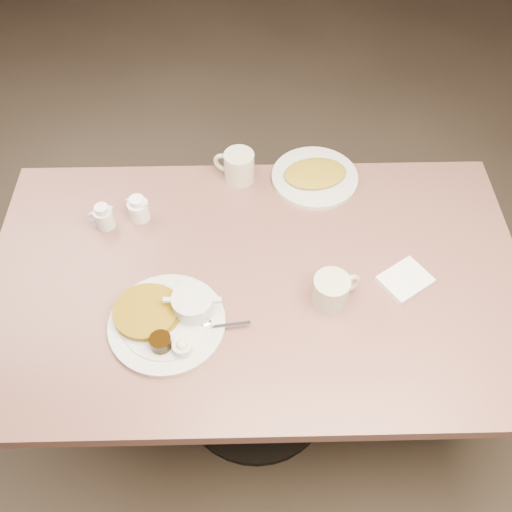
{
  "coord_description": "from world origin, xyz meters",
  "views": [
    {
      "loc": [
        -0.02,
        -0.92,
        2.03
      ],
      "look_at": [
        0.0,
        0.02,
        0.82
      ],
      "focal_mm": 39.96,
      "sensor_mm": 36.0,
      "label": 1
    }
  ],
  "objects_px": {
    "creamer_right": "(138,209)",
    "creamer_left": "(104,217)",
    "main_plate": "(169,317)",
    "hash_plate": "(315,176)",
    "coffee_mug_near": "(332,290)",
    "diner_table": "(256,310)",
    "coffee_mug_far": "(238,166)"
  },
  "relations": [
    {
      "from": "creamer_right",
      "to": "hash_plate",
      "type": "xyz_separation_m",
      "value": [
        0.54,
        0.15,
        -0.02
      ]
    },
    {
      "from": "coffee_mug_near",
      "to": "hash_plate",
      "type": "height_order",
      "value": "coffee_mug_near"
    },
    {
      "from": "coffee_mug_near",
      "to": "hash_plate",
      "type": "xyz_separation_m",
      "value": [
        -0.0,
        0.46,
        -0.03
      ]
    },
    {
      "from": "diner_table",
      "to": "main_plate",
      "type": "distance_m",
      "value": 0.33
    },
    {
      "from": "main_plate",
      "to": "hash_plate",
      "type": "xyz_separation_m",
      "value": [
        0.42,
        0.52,
        -0.01
      ]
    },
    {
      "from": "creamer_right",
      "to": "creamer_left",
      "type": "bearing_deg",
      "value": -162.74
    },
    {
      "from": "coffee_mug_far",
      "to": "main_plate",
      "type": "bearing_deg",
      "value": -108.82
    },
    {
      "from": "diner_table",
      "to": "creamer_left",
      "type": "height_order",
      "value": "creamer_left"
    },
    {
      "from": "hash_plate",
      "to": "creamer_right",
      "type": "bearing_deg",
      "value": -164.41
    },
    {
      "from": "coffee_mug_far",
      "to": "hash_plate",
      "type": "xyz_separation_m",
      "value": [
        0.24,
        -0.01,
        -0.04
      ]
    },
    {
      "from": "coffee_mug_near",
      "to": "creamer_left",
      "type": "xyz_separation_m",
      "value": [
        -0.64,
        0.28,
        -0.01
      ]
    },
    {
      "from": "main_plate",
      "to": "creamer_left",
      "type": "distance_m",
      "value": 0.4
    },
    {
      "from": "creamer_right",
      "to": "hash_plate",
      "type": "relative_size",
      "value": 0.25
    },
    {
      "from": "main_plate",
      "to": "hash_plate",
      "type": "height_order",
      "value": "main_plate"
    },
    {
      "from": "coffee_mug_far",
      "to": "creamer_left",
      "type": "xyz_separation_m",
      "value": [
        -0.39,
        -0.19,
        -0.01
      ]
    },
    {
      "from": "main_plate",
      "to": "coffee_mug_near",
      "type": "xyz_separation_m",
      "value": [
        0.43,
        0.06,
        0.02
      ]
    },
    {
      "from": "coffee_mug_far",
      "to": "creamer_left",
      "type": "bearing_deg",
      "value": -154.22
    },
    {
      "from": "diner_table",
      "to": "creamer_right",
      "type": "height_order",
      "value": "creamer_right"
    },
    {
      "from": "hash_plate",
      "to": "creamer_left",
      "type": "bearing_deg",
      "value": -164.15
    },
    {
      "from": "main_plate",
      "to": "coffee_mug_near",
      "type": "bearing_deg",
      "value": 7.92
    },
    {
      "from": "coffee_mug_near",
      "to": "creamer_right",
      "type": "height_order",
      "value": "coffee_mug_near"
    },
    {
      "from": "main_plate",
      "to": "coffee_mug_far",
      "type": "xyz_separation_m",
      "value": [
        0.18,
        0.53,
        0.03
      ]
    },
    {
      "from": "coffee_mug_far",
      "to": "hash_plate",
      "type": "distance_m",
      "value": 0.25
    },
    {
      "from": "main_plate",
      "to": "coffee_mug_near",
      "type": "height_order",
      "value": "coffee_mug_near"
    },
    {
      "from": "coffee_mug_far",
      "to": "creamer_left",
      "type": "distance_m",
      "value": 0.44
    },
    {
      "from": "diner_table",
      "to": "hash_plate",
      "type": "xyz_separation_m",
      "value": [
        0.19,
        0.38,
        0.18
      ]
    },
    {
      "from": "creamer_left",
      "to": "coffee_mug_near",
      "type": "bearing_deg",
      "value": -23.63
    },
    {
      "from": "creamer_left",
      "to": "creamer_right",
      "type": "relative_size",
      "value": 1.07
    },
    {
      "from": "coffee_mug_far",
      "to": "creamer_right",
      "type": "distance_m",
      "value": 0.34
    },
    {
      "from": "creamer_left",
      "to": "hash_plate",
      "type": "relative_size",
      "value": 0.27
    },
    {
      "from": "hash_plate",
      "to": "coffee_mug_near",
      "type": "bearing_deg",
      "value": -89.58
    },
    {
      "from": "main_plate",
      "to": "hash_plate",
      "type": "relative_size",
      "value": 1.17
    }
  ]
}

